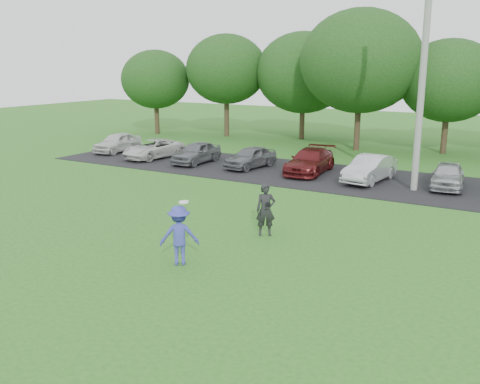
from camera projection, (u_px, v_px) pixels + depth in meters
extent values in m
plane|color=#29651C|center=(176.00, 263.00, 14.78)|extent=(100.00, 100.00, 0.00)
cube|color=black|center=(339.00, 178.00, 25.69)|extent=(32.00, 6.50, 0.03)
cylinder|color=gray|center=(423.00, 66.00, 21.95)|extent=(0.28, 0.28, 10.52)
imported|color=#3A3FA4|center=(179.00, 235.00, 14.55)|extent=(1.23, 1.12, 1.66)
cylinder|color=white|center=(184.00, 202.00, 14.31)|extent=(0.27, 0.27, 0.05)
imported|color=black|center=(266.00, 210.00, 16.99)|extent=(0.74, 0.68, 1.69)
cube|color=black|center=(268.00, 204.00, 16.69)|extent=(0.17, 0.16, 0.10)
imported|color=silver|center=(117.00, 142.00, 32.86)|extent=(1.58, 3.53, 1.18)
imported|color=silver|center=(154.00, 149.00, 30.78)|extent=(2.25, 4.04, 1.07)
imported|color=slate|center=(196.00, 152.00, 29.21)|extent=(1.40, 3.43, 1.17)
imported|color=slate|center=(250.00, 157.00, 27.91)|extent=(1.85, 3.47, 1.12)
imported|color=#531214|center=(310.00, 161.00, 26.61)|extent=(1.97, 4.24, 1.20)
imported|color=#B8BBC0|center=(370.00, 169.00, 24.66)|extent=(1.69, 3.78, 1.20)
imported|color=#A8ABAF|center=(448.00, 175.00, 23.43)|extent=(1.70, 3.41, 1.12)
cylinder|color=#38281C|center=(157.00, 119.00, 41.46)|extent=(0.36, 0.36, 2.20)
ellipsoid|color=#214C19|center=(155.00, 79.00, 40.73)|extent=(5.20, 5.20, 4.42)
cylinder|color=#38281C|center=(227.00, 118.00, 39.88)|extent=(0.36, 0.36, 2.70)
ellipsoid|color=#214C19|center=(226.00, 69.00, 39.04)|extent=(5.94, 5.94, 5.05)
cylinder|color=#38281C|center=(302.00, 124.00, 38.43)|extent=(0.36, 0.36, 2.20)
ellipsoid|color=#214C19|center=(303.00, 73.00, 37.58)|extent=(6.68, 6.68, 5.68)
cylinder|color=#38281C|center=(357.00, 129.00, 33.58)|extent=(0.36, 0.36, 2.70)
ellipsoid|color=#214C19|center=(361.00, 61.00, 32.60)|extent=(7.42, 7.42, 6.31)
cylinder|color=#38281C|center=(444.00, 135.00, 32.37)|extent=(0.36, 0.36, 2.20)
ellipsoid|color=#214C19|center=(449.00, 81.00, 31.60)|extent=(5.76, 5.76, 4.90)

